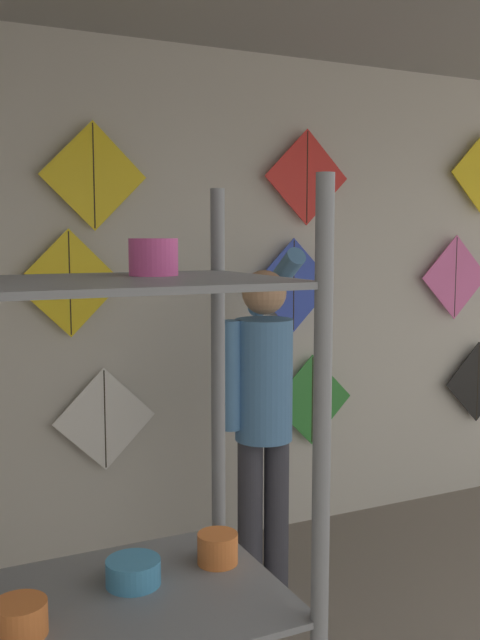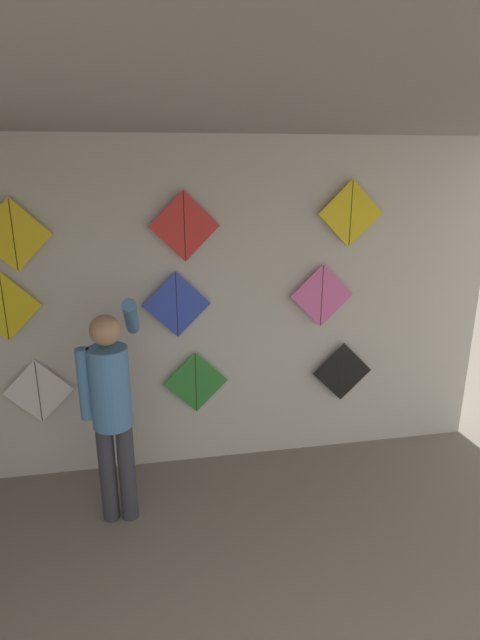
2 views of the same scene
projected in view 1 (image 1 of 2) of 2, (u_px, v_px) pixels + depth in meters
name	position (u px, v px, depth m)	size (l,w,h in m)	color
back_panel	(293.00, 299.00, 4.29)	(5.44, 0.06, 2.80)	beige
shelf_rack	(79.00, 639.00, 1.24)	(0.74, 0.45, 1.88)	slate
shopkeeper	(263.00, 402.00, 3.47)	(0.44, 0.58, 1.72)	#383842
kite_0	(105.00, 419.00, 3.77)	(0.55, 0.01, 0.55)	white
kite_1	(312.00, 400.00, 4.32)	(0.55, 0.01, 0.55)	#338C38
kite_2	(478.00, 382.00, 4.89)	(0.55, 0.01, 0.55)	black
kite_3	(70.00, 283.00, 3.61)	(0.55, 0.01, 0.55)	yellow
kite_4	(293.00, 285.00, 4.18)	(0.55, 0.01, 0.55)	blue
kite_5	(455.00, 277.00, 4.71)	(0.55, 0.01, 0.55)	pink
kite_6	(94.00, 176.00, 3.61)	(0.55, 0.01, 0.55)	yellow
kite_7	(307.00, 177.00, 4.14)	(0.55, 0.01, 0.55)	red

